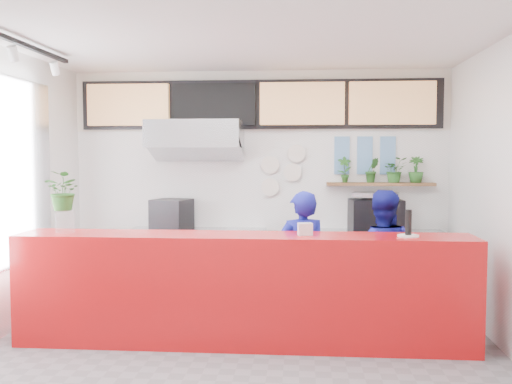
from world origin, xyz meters
The scene contains 40 objects.
floor centered at (0.00, 0.00, 0.00)m, with size 5.00×5.00×0.00m, color slate.
ceiling centered at (0.00, 0.00, 3.00)m, with size 5.00×5.00×0.00m, color silver.
wall_back centered at (0.00, 2.50, 1.50)m, with size 5.00×5.00×0.00m, color white.
service_counter centered at (0.00, 0.40, 0.55)m, with size 4.50×0.60×1.10m, color #BB0D0F.
cream_band centered at (0.00, 2.49, 2.60)m, with size 5.00×0.02×0.80m, color beige.
prep_bench centered at (-0.80, 2.20, 0.45)m, with size 1.80×0.60×0.90m, color #B2B5BA.
panini_oven centered at (-1.13, 2.20, 1.10)m, with size 0.44×0.44×0.40m, color black.
extraction_hood centered at (-0.80, 2.15, 2.15)m, with size 1.20×0.70×0.35m, color #B2B5BA.
hood_lip centered at (-0.80, 2.15, 1.95)m, with size 1.20×0.70×0.08m, color #B2B5BA.
right_bench centered at (1.50, 2.20, 0.45)m, with size 1.80×0.60×0.90m, color #B2B5BA.
espresso_machine centered at (1.52, 2.20, 1.11)m, with size 0.64×0.46×0.41m, color black.
espresso_tray centered at (1.52, 2.20, 1.38)m, with size 0.57×0.40×0.05m, color #A0A2A7.
herb_shelf centered at (1.60, 2.40, 1.50)m, with size 1.40×0.18×0.04m, color brown.
menu_board_far_left centered at (-1.75, 2.38, 2.55)m, with size 1.10×0.10×0.55m, color tan.
menu_board_mid_left centered at (-0.59, 2.38, 2.55)m, with size 1.10×0.10×0.55m, color black.
menu_board_mid_right centered at (0.57, 2.38, 2.55)m, with size 1.10×0.10×0.55m, color tan.
menu_board_far_right centered at (1.73, 2.38, 2.55)m, with size 1.10×0.10×0.55m, color tan.
soffit centered at (0.00, 2.46, 2.55)m, with size 4.80×0.04×0.65m, color black.
track_rail centered at (-2.10, 0.00, 2.94)m, with size 0.05×2.40×0.04m, color black.
dec_plate_a centered at (0.15, 2.47, 1.75)m, with size 0.24×0.24×0.03m, color silver.
dec_plate_b centered at (0.45, 2.47, 1.65)m, with size 0.24×0.24×0.03m, color silver.
dec_plate_c centered at (0.15, 2.47, 1.45)m, with size 0.24×0.24×0.03m, color silver.
dec_plate_d centered at (0.50, 2.47, 1.90)m, with size 0.24×0.24×0.03m, color silver.
photo_frame_a centered at (1.10, 2.48, 2.00)m, with size 0.20×0.02×0.25m, color #598CBF.
photo_frame_b centered at (1.40, 2.48, 2.00)m, with size 0.20×0.02×0.25m, color #598CBF.
photo_frame_c centered at (1.70, 2.48, 2.00)m, with size 0.20×0.02×0.25m, color #598CBF.
photo_frame_d centered at (1.10, 2.48, 1.75)m, with size 0.20×0.02×0.25m, color #598CBF.
photo_frame_e centered at (1.40, 2.48, 1.75)m, with size 0.20×0.02×0.25m, color #598CBF.
photo_frame_f centered at (1.70, 2.48, 1.75)m, with size 0.20×0.02×0.25m, color #598CBF.
staff_center centered at (0.58, 0.88, 0.75)m, with size 0.55×0.36×1.50m, color navy.
staff_right centered at (1.43, 1.03, 0.75)m, with size 0.73×0.57×1.51m, color navy.
herb_a centered at (1.13, 2.40, 1.69)m, with size 0.18×0.12×0.34m, color #265B20.
herb_b centered at (1.49, 2.40, 1.68)m, with size 0.18×0.15×0.33m, color #265B20.
herb_c centered at (1.78, 2.40, 1.69)m, with size 0.30×0.26×0.33m, color #265B20.
herb_d centered at (2.05, 2.40, 1.69)m, with size 0.19×0.17×0.34m, color #265B20.
glass_vase centered at (-1.81, 0.39, 1.22)m, with size 0.19×0.19×0.23m, color silver.
basil_vase centered at (-1.81, 0.39, 1.52)m, with size 0.36×0.32×0.41m, color #265B20.
napkin_holder centered at (0.61, 0.39, 1.16)m, with size 0.14×0.09×0.12m, color silver.
white_plate centered at (1.59, 0.38, 1.11)m, with size 0.20×0.20×0.02m, color silver.
pepper_mill centered at (1.59, 0.38, 1.24)m, with size 0.06×0.06×0.24m, color black.
Camera 1 is at (0.56, -5.15, 1.89)m, focal length 40.00 mm.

